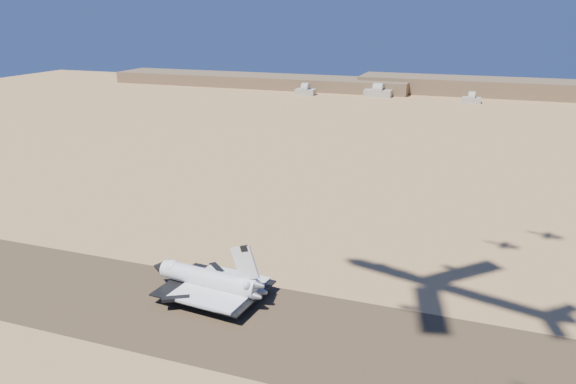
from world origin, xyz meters
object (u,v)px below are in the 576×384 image
(crew_a, at_px, (224,306))
(crew_c, at_px, (228,314))
(shuttle, at_px, (208,281))
(crew_b, at_px, (213,310))

(crew_a, distance_m, crew_c, 5.51)
(shuttle, bearing_deg, crew_c, -33.82)
(crew_a, bearing_deg, shuttle, 58.26)
(crew_a, relative_size, crew_c, 1.18)
(crew_a, bearing_deg, crew_b, 157.20)
(crew_b, bearing_deg, crew_c, -134.18)
(shuttle, xyz_separation_m, crew_a, (8.40, -5.74, -4.79))
(crew_c, bearing_deg, crew_b, 17.26)
(crew_a, distance_m, crew_b, 4.03)
(shuttle, height_order, crew_a, shuttle)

